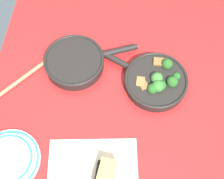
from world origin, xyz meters
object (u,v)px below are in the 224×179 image
(skillet_broccoli, at_px, (155,80))
(wooden_spoon, at_px, (40,65))
(cheese_block, at_px, (106,175))
(dinner_plate_stack, at_px, (8,160))
(skillet_eggs, at_px, (75,62))

(skillet_broccoli, distance_m, wooden_spoon, 0.46)
(wooden_spoon, height_order, cheese_block, cheese_block)
(wooden_spoon, xyz_separation_m, dinner_plate_stack, (-0.39, 0.03, 0.01))
(skillet_eggs, bearing_deg, cheese_block, -89.70)
(cheese_block, bearing_deg, skillet_broccoli, -21.84)
(skillet_eggs, xyz_separation_m, dinner_plate_stack, (-0.41, 0.17, -0.01))
(cheese_block, relative_size, dinner_plate_stack, 0.47)
(dinner_plate_stack, bearing_deg, skillet_broccoli, -54.24)
(skillet_broccoli, xyz_separation_m, dinner_plate_stack, (-0.35, 0.49, -0.02))
(skillet_eggs, bearing_deg, skillet_broccoli, -30.90)
(skillet_broccoli, bearing_deg, cheese_block, 93.37)
(dinner_plate_stack, bearing_deg, cheese_block, -93.08)
(skillet_broccoli, height_order, skillet_eggs, skillet_broccoli)
(skillet_eggs, height_order, dinner_plate_stack, skillet_eggs)
(skillet_broccoli, bearing_deg, skillet_eggs, 15.85)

